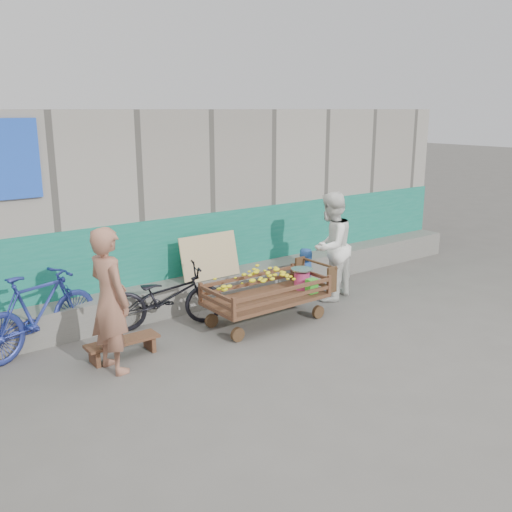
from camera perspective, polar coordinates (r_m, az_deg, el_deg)
ground at (r=7.22m, az=3.07°, el=-10.16°), size 80.00×80.00×0.00m
building_wall at (r=10.12m, az=-11.76°, el=5.43°), size 12.00×3.50×3.00m
banana_cart at (r=8.13m, az=0.85°, el=-3.09°), size 1.91×0.87×0.82m
bench at (r=7.36m, az=-13.20°, el=-8.60°), size 0.92×0.28×0.23m
vendor_man at (r=6.81m, az=-14.41°, el=-4.30°), size 0.51×0.69×1.74m
woman at (r=9.18m, az=7.46°, el=0.95°), size 1.02×0.90×1.75m
child at (r=9.32m, az=4.97°, el=-1.70°), size 0.48×0.44×0.83m
bicycle_dark at (r=8.14m, az=-9.03°, el=-4.07°), size 1.78×1.08×0.88m
bicycle_blue at (r=7.71m, az=-20.94°, el=-5.27°), size 1.82×1.01×1.05m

